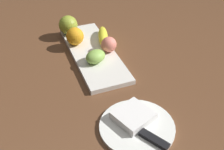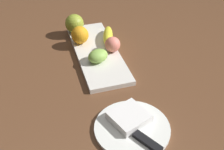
{
  "view_description": "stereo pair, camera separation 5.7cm",
  "coord_description": "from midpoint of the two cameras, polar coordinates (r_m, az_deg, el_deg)",
  "views": [
    {
      "loc": [
        -0.95,
        0.27,
        0.64
      ],
      "look_at": [
        -0.25,
        -0.0,
        0.05
      ],
      "focal_mm": 45.19,
      "sensor_mm": 36.0,
      "label": 1
    },
    {
      "loc": [
        -0.97,
        0.22,
        0.64
      ],
      "look_at": [
        -0.25,
        -0.0,
        0.05
      ],
      "focal_mm": 45.19,
      "sensor_mm": 36.0,
      "label": 2
    }
  ],
  "objects": [
    {
      "name": "ground_plane",
      "position": [
        1.18,
        -5.79,
        4.92
      ],
      "size": [
        2.4,
        2.4,
        0.0
      ],
      "primitive_type": "plane",
      "color": "brown"
    },
    {
      "name": "dinner_plate",
      "position": [
        0.85,
        3.23,
        -10.45
      ],
      "size": [
        0.22,
        0.22,
        0.01
      ],
      "primitive_type": "cylinder",
      "color": "white",
      "rests_on": "ground_plane"
    },
    {
      "name": "apple",
      "position": [
        1.26,
        -10.17,
        9.91
      ],
      "size": [
        0.08,
        0.08,
        0.08
      ],
      "primitive_type": "sphere",
      "color": "olive",
      "rests_on": "fruit_tray"
    },
    {
      "name": "peach",
      "position": [
        1.12,
        -2.1,
        6.17
      ],
      "size": [
        0.06,
        0.06,
        0.06
      ],
      "primitive_type": "sphere",
      "color": "#EA7C6B",
      "rests_on": "fruit_tray"
    },
    {
      "name": "banana",
      "position": [
        1.2,
        -3.2,
        7.8
      ],
      "size": [
        0.16,
        0.08,
        0.04
      ],
      "primitive_type": "ellipsoid",
      "rotation": [
        0.0,
        0.0,
        -0.29
      ],
      "color": "yellow",
      "rests_on": "fruit_tray"
    },
    {
      "name": "orange_near_apple",
      "position": [
        1.18,
        -8.89,
        7.72
      ],
      "size": [
        0.07,
        0.07,
        0.07
      ],
      "primitive_type": "sphere",
      "color": "orange",
      "rests_on": "fruit_tray"
    },
    {
      "name": "folded_napkin",
      "position": [
        0.85,
        2.5,
        -8.31
      ],
      "size": [
        0.13,
        0.13,
        0.03
      ],
      "primitive_type": "cube",
      "rotation": [
        0.0,
        0.0,
        0.36
      ],
      "color": "white",
      "rests_on": "dinner_plate"
    },
    {
      "name": "grape_bunch",
      "position": [
        1.06,
        -4.9,
        3.71
      ],
      "size": [
        0.09,
        0.1,
        0.05
      ],
      "primitive_type": "ellipsoid",
      "rotation": [
        0.0,
        0.0,
        1.96
      ],
      "color": "#8AB94D",
      "rests_on": "fruit_tray"
    },
    {
      "name": "fruit_tray",
      "position": [
        1.14,
        -5.21,
        4.38
      ],
      "size": [
        0.46,
        0.16,
        0.02
      ],
      "primitive_type": "cube",
      "color": "silver",
      "rests_on": "ground_plane"
    },
    {
      "name": "knife",
      "position": [
        0.81,
        5.54,
        -12.42
      ],
      "size": [
        0.17,
        0.11,
        0.01
      ],
      "rotation": [
        0.0,
        0.0,
        0.51
      ],
      "color": "silver",
      "rests_on": "dinner_plate"
    }
  ]
}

